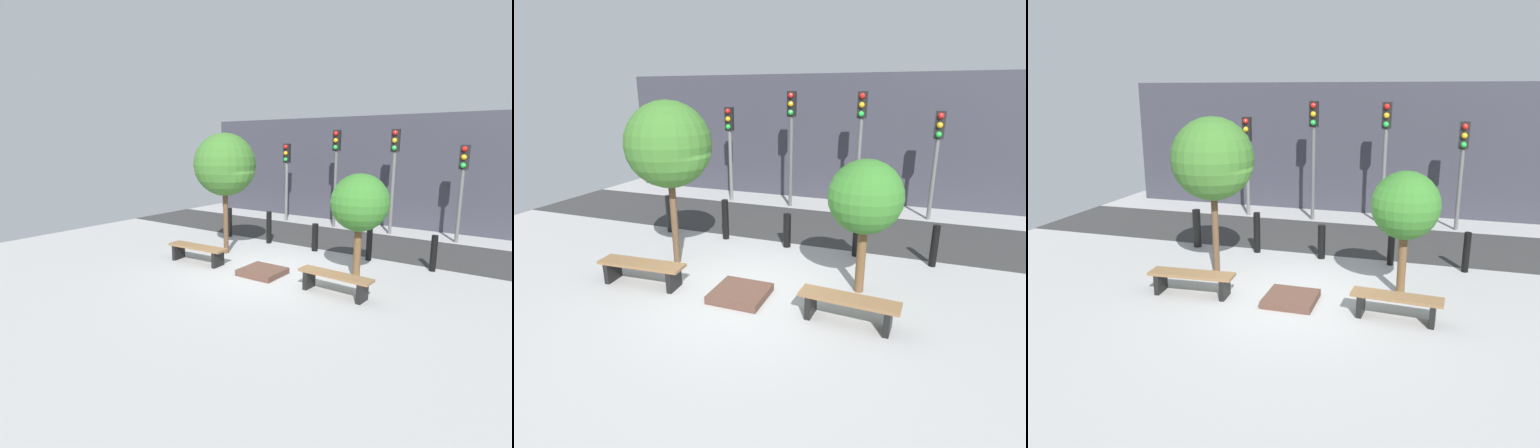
% 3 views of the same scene
% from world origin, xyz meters
% --- Properties ---
extents(ground_plane, '(18.00, 18.00, 0.00)m').
position_xyz_m(ground_plane, '(0.00, 0.00, 0.00)').
color(ground_plane, '#9C9C9C').
extents(road_strip, '(18.00, 3.19, 0.01)m').
position_xyz_m(road_strip, '(0.00, 4.48, 0.01)').
color(road_strip, '#313131').
rests_on(road_strip, ground).
extents(building_facade, '(16.20, 0.50, 4.34)m').
position_xyz_m(building_facade, '(0.00, 8.00, 2.17)').
color(building_facade, '#33333D').
rests_on(building_facade, ground).
extents(bench_left, '(1.79, 0.55, 0.48)m').
position_xyz_m(bench_left, '(-2.06, -0.38, 0.34)').
color(bench_left, black).
rests_on(bench_left, ground).
extents(bench_right, '(1.68, 0.50, 0.48)m').
position_xyz_m(bench_right, '(2.06, -0.38, 0.34)').
color(bench_right, black).
rests_on(bench_right, ground).
extents(planter_bed, '(1.00, 0.97, 0.15)m').
position_xyz_m(planter_bed, '(0.00, -0.18, 0.07)').
color(planter_bed, '#50352A').
rests_on(planter_bed, ground).
extents(tree_behind_left_bench, '(1.82, 1.82, 3.56)m').
position_xyz_m(tree_behind_left_bench, '(-2.06, 0.85, 2.64)').
color(tree_behind_left_bench, '#4F3926').
rests_on(tree_behind_left_bench, ground).
extents(tree_behind_right_bench, '(1.37, 1.37, 2.57)m').
position_xyz_m(tree_behind_right_bench, '(2.06, 0.85, 1.87)').
color(tree_behind_right_bench, brown).
rests_on(tree_behind_right_bench, ground).
extents(bollard_far_left, '(0.21, 0.21, 1.02)m').
position_xyz_m(bollard_far_left, '(-3.41, 2.64, 0.51)').
color(bollard_far_left, black).
rests_on(bollard_far_left, ground).
extents(bollard_left, '(0.17, 0.17, 1.06)m').
position_xyz_m(bollard_left, '(-1.71, 2.64, 0.53)').
color(bollard_left, black).
rests_on(bollard_left, ground).
extents(bollard_center, '(0.19, 0.19, 0.85)m').
position_xyz_m(bollard_center, '(0.00, 2.64, 0.43)').
color(bollard_center, black).
rests_on(bollard_center, ground).
extents(bollard_right, '(0.16, 0.16, 0.95)m').
position_xyz_m(bollard_right, '(1.71, 2.64, 0.47)').
color(bollard_right, black).
rests_on(bollard_right, ground).
extents(bollard_far_right, '(0.16, 0.16, 0.95)m').
position_xyz_m(bollard_far_right, '(3.41, 2.64, 0.47)').
color(bollard_far_right, black).
rests_on(bollard_far_right, ground).
extents(traffic_light_west, '(0.28, 0.27, 3.25)m').
position_xyz_m(traffic_light_west, '(-3.34, 6.36, 2.26)').
color(traffic_light_west, slate).
rests_on(traffic_light_west, ground).
extents(traffic_light_mid_west, '(0.28, 0.27, 3.76)m').
position_xyz_m(traffic_light_mid_west, '(-1.11, 6.36, 2.59)').
color(traffic_light_mid_west, '#525252').
rests_on(traffic_light_mid_west, ground).
extents(traffic_light_mid_east, '(0.28, 0.27, 3.75)m').
position_xyz_m(traffic_light_mid_east, '(1.11, 6.36, 2.59)').
color(traffic_light_mid_east, '#5B5B5B').
rests_on(traffic_light_mid_east, ground).
extents(traffic_light_east, '(0.28, 0.27, 3.21)m').
position_xyz_m(traffic_light_east, '(3.34, 6.36, 2.24)').
color(traffic_light_east, '#585858').
rests_on(traffic_light_east, ground).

